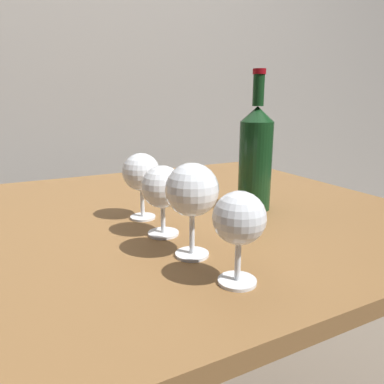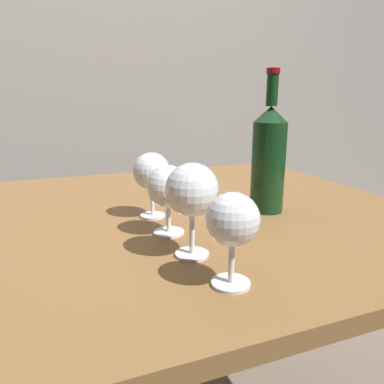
% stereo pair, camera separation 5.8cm
% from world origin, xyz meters
% --- Properties ---
extents(back_wall, '(5.00, 0.08, 2.60)m').
position_xyz_m(back_wall, '(0.00, 1.09, 1.30)').
color(back_wall, gray).
rests_on(back_wall, ground_plane).
extents(dining_table, '(1.20, 0.99, 0.72)m').
position_xyz_m(dining_table, '(0.00, 0.00, 0.63)').
color(dining_table, brown).
rests_on(dining_table, ground_plane).
extents(wine_glass_rose, '(0.08, 0.08, 0.14)m').
position_xyz_m(wine_glass_rose, '(-0.01, -0.37, 0.81)').
color(wine_glass_rose, white).
rests_on(wine_glass_rose, dining_table).
extents(wine_glass_merlot, '(0.09, 0.09, 0.16)m').
position_xyz_m(wine_glass_merlot, '(-0.03, -0.26, 0.83)').
color(wine_glass_merlot, white).
rests_on(wine_glass_merlot, dining_table).
extents(wine_glass_chardonnay, '(0.08, 0.08, 0.14)m').
position_xyz_m(wine_glass_chardonnay, '(-0.04, -0.14, 0.81)').
color(wine_glass_chardonnay, white).
rests_on(wine_glass_chardonnay, dining_table).
extents(wine_glass_port, '(0.08, 0.08, 0.15)m').
position_xyz_m(wine_glass_port, '(-0.04, -0.03, 0.82)').
color(wine_glass_port, white).
rests_on(wine_glass_port, dining_table).
extents(wine_bottle, '(0.08, 0.08, 0.33)m').
position_xyz_m(wine_bottle, '(0.23, -0.08, 0.85)').
color(wine_bottle, '#143819').
rests_on(wine_bottle, dining_table).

